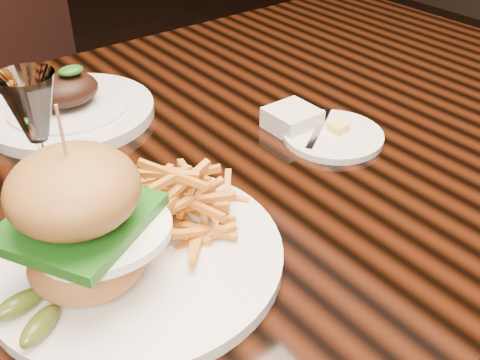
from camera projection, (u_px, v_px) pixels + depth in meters
dining_table at (185, 201)px, 0.83m from camera, size 1.60×0.90×0.75m
burger_plate at (127, 224)px, 0.57m from camera, size 0.32×0.32×0.21m
side_saucer at (333, 135)px, 0.82m from camera, size 0.15×0.15×0.02m
ramekin at (292, 119)px, 0.84m from camera, size 0.07×0.07×0.03m
wine_glass at (33, 113)px, 0.62m from camera, size 0.06×0.06×0.17m
far_dish at (69, 108)px, 0.87m from camera, size 0.26×0.26×0.09m
chair_far at (41, 75)px, 1.53m from camera, size 0.60×0.61×0.95m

